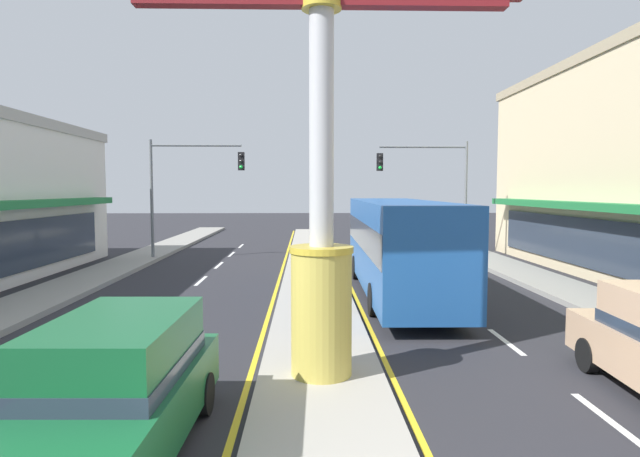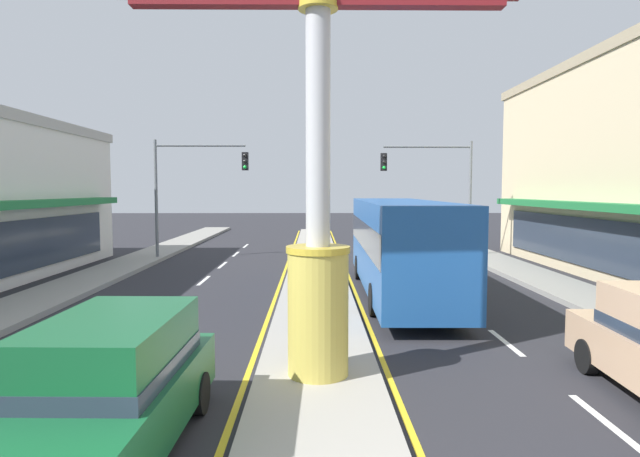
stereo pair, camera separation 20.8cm
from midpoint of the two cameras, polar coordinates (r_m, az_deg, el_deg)
name	(u,v)px [view 2 (the right image)]	position (r m, az deg, el deg)	size (l,w,h in m)	color
median_strip	(316,279)	(21.56, -0.17, -5.37)	(2.41, 52.00, 0.14)	#A39E93
sidewalk_left	(70,288)	(21.46, -24.91, -5.75)	(2.30, 60.00, 0.18)	gray
sidewalk_right	(560,287)	(21.61, 24.48, -5.67)	(2.30, 60.00, 0.18)	gray
lane_markings	(316,286)	(20.24, -0.13, -6.19)	(9.15, 52.00, 0.01)	silver
district_sign	(318,147)	(9.95, 0.40, 8.72)	(7.36, 1.21, 8.30)	gold
traffic_light_left_side	(190,178)	(28.24, -13.52, 5.28)	(4.86, 0.46, 6.20)	slate
traffic_light_right_side	(437,178)	(28.94, 12.63, 5.26)	(4.86, 0.46, 6.20)	slate
bus_near_right_lane	(400,242)	(18.40, 8.85, -1.42)	(2.69, 11.23, 3.26)	#1E5199
suv_far_right_lane	(111,385)	(8.07, -20.73, -15.36)	(2.06, 4.65, 1.90)	#14562D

